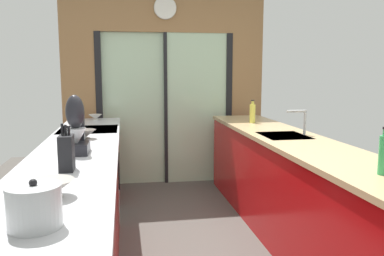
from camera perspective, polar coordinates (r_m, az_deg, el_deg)
name	(u,v)px	position (r m, az deg, el deg)	size (l,w,h in m)	color
ground_plane	(187,236)	(3.77, -0.67, -15.43)	(5.04, 7.60, 0.02)	#4C4742
back_wall_unit	(165,69)	(5.23, -3.90, 8.47)	(2.64, 0.12, 2.70)	olive
left_counter_run	(78,211)	(3.14, -16.21, -11.42)	(0.62, 3.80, 0.92)	#AD0C0F
right_counter_run	(296,191)	(3.59, 14.79, -8.88)	(0.62, 3.80, 0.92)	#AD0C0F
sink_faucet	(301,118)	(3.74, 15.57, 1.41)	(0.19, 0.02, 0.23)	#B7BABC
oven_range	(90,174)	(4.20, -14.54, -6.45)	(0.60, 0.60, 0.92)	#B7BABC
mixing_bowl_near	(52,188)	(1.96, -19.63, -8.18)	(0.21, 0.21, 0.08)	gray
mixing_bowl_mid	(85,134)	(3.54, -15.28, -0.83)	(0.19, 0.19, 0.08)	#514C47
mixing_bowl_far	(95,117)	(4.87, -13.83, 1.57)	(0.16, 0.16, 0.07)	silver
knife_block	(67,152)	(2.43, -17.73, -3.40)	(0.08, 0.14, 0.28)	black
stand_mixer	(76,131)	(2.91, -16.46, -0.43)	(0.17, 0.27, 0.42)	black
stock_pot	(34,206)	(1.61, -21.87, -10.50)	(0.20, 0.20, 0.19)	#B7BABC
soap_bottle_near	(384,154)	(2.47, 26.01, -3.43)	(0.05, 0.05, 0.27)	#339E56
soap_bottle_far	(252,113)	(4.52, 8.76, 2.17)	(0.07, 0.07, 0.26)	#D1CC4C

